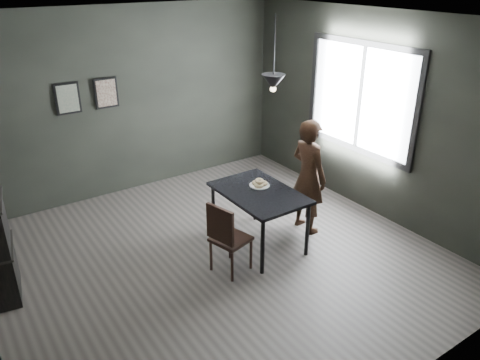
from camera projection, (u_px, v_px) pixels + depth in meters
ground at (219, 258)px, 5.75m from camera, size 5.00×5.00×0.00m
back_wall at (130, 102)px, 7.05m from camera, size 5.00×0.10×2.80m
ceiling at (213, 19)px, 4.58m from camera, size 5.00×5.00×0.02m
window_assembly at (360, 98)px, 6.50m from camera, size 0.04×1.96×1.56m
cafe_table at (259, 197)px, 5.78m from camera, size 0.80×1.20×0.75m
white_plate at (259, 186)px, 5.88m from camera, size 0.23×0.23×0.01m
donut_pile at (259, 183)px, 5.86m from camera, size 0.20×0.20×0.09m
woman at (308, 177)px, 6.09m from camera, size 0.40×0.58×1.55m
wood_chair at (226, 235)px, 5.28m from camera, size 0.47×0.47×0.89m
pendant_lamp at (273, 82)px, 5.40m from camera, size 0.28×0.28×0.86m
framed_print_left at (68, 98)px, 6.48m from camera, size 0.34×0.04×0.44m
framed_print_right at (106, 93)px, 6.76m from camera, size 0.34×0.04×0.44m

